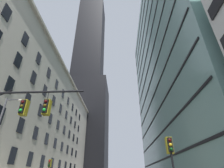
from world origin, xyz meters
TOP-DOWN VIEW (x-y plane):
  - station_building at (-19.78, 30.43)m, footprint 18.23×72.88m
  - dark_skyscraper at (-15.14, 80.04)m, footprint 24.59×24.59m
  - glass_office_midrise at (18.25, 26.71)m, footprint 14.61×44.84m
  - traffic_signal_mast at (-3.38, 3.63)m, footprint 8.46×0.63m
  - traffic_light_near_right at (7.18, 5.43)m, footprint 0.40×0.63m
  - traffic_light_far_left at (-6.45, 20.24)m, footprint 0.40×0.63m

SIDE VIEW (x-z plane):
  - traffic_light_far_left at x=-6.45m, z-range 1.21..4.77m
  - traffic_light_near_right at x=7.18m, z-range 1.22..4.82m
  - traffic_signal_mast at x=-3.38m, z-range 1.50..8.02m
  - station_building at x=-19.78m, z-range -0.02..28.27m
  - glass_office_midrise at x=18.25m, z-range 0.00..47.07m
  - dark_skyscraper at x=-15.14m, z-range -48.21..186.75m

